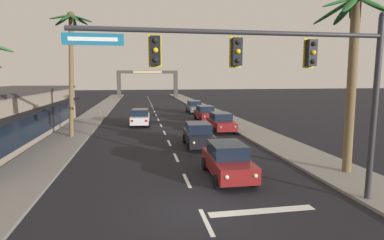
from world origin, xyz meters
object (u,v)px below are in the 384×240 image
Objects in this scene: sedan_parked_mid_kerb at (221,122)px; sedan_parked_far_kerb at (205,113)px; palm_left_second at (71,53)px; sedan_lead_at_stop_bar at (227,160)px; sedan_parked_nearest_kerb at (194,107)px; palm_right_nearest at (353,54)px; sedan_oncoming_far at (140,117)px; town_gateway_arch at (148,80)px; traffic_signal_mast at (285,69)px; sedan_third_in_queue at (199,135)px.

sedan_parked_mid_kerb and sedan_parked_far_kerb have the same top height.
palm_left_second is (-12.34, -0.82, 5.85)m from sedan_parked_mid_kerb.
sedan_parked_nearest_kerb is (3.26, 26.82, 0.00)m from sedan_lead_at_stop_bar.
sedan_oncoming_far is at bearing 119.69° from palm_right_nearest.
palm_left_second reaches higher than sedan_parked_mid_kerb.
town_gateway_arch is (2.06, 42.84, 3.31)m from sedan_oncoming_far.
palm_right_nearest is at bearing -82.46° from town_gateway_arch.
sedan_parked_nearest_kerb is (2.37, 30.63, -4.29)m from traffic_signal_mast.
sedan_oncoming_far is 1.01× the size of sedan_parked_nearest_kerb.
sedan_parked_mid_kerb is (7.14, -4.68, 0.00)m from sedan_oncoming_far.
sedan_parked_mid_kerb is 6.91m from sedan_parked_far_kerb.
sedan_oncoming_far is (-4.98, 20.88, -4.29)m from traffic_signal_mast.
palm_right_nearest is at bearing -38.49° from palm_left_second.
sedan_parked_far_kerb is at bearing 31.90° from palm_left_second.
traffic_signal_mast reaches higher than sedan_parked_nearest_kerb.
town_gateway_arch is (-2.03, 59.91, 3.31)m from sedan_lead_at_stop_bar.
sedan_lead_at_stop_bar is 60.03m from town_gateway_arch.
palm_right_nearest reaches higher than town_gateway_arch.
palm_right_nearest is (2.71, -27.39, 5.09)m from sedan_parked_nearest_kerb.
traffic_signal_mast is at bearing -97.60° from sedan_parked_mid_kerb.
palm_left_second is (-9.18, 4.81, 5.85)m from sedan_third_in_queue.
town_gateway_arch is (-5.15, 40.62, 3.31)m from sedan_parked_far_kerb.
sedan_parked_mid_kerb is (2.16, 16.19, -4.29)m from traffic_signal_mast.
sedan_oncoming_far and sedan_parked_nearest_kerb have the same top height.
town_gateway_arch is at bearing 81.46° from palm_left_second.
palm_right_nearest is (5.08, 3.24, 0.80)m from traffic_signal_mast.
sedan_lead_at_stop_bar is 0.99× the size of sedan_oncoming_far.
traffic_signal_mast reaches higher than sedan_third_in_queue.
traffic_signal_mast is 2.50× the size of sedan_parked_mid_kerb.
sedan_third_in_queue and sedan_oncoming_far have the same top height.
sedan_parked_mid_kerb is at bearing -90.58° from sedan_parked_far_kerb.
traffic_signal_mast is 5.81m from sedan_lead_at_stop_bar.
sedan_lead_at_stop_bar is (-0.89, 3.81, -4.29)m from traffic_signal_mast.
sedan_parked_far_kerb is (0.07, 6.91, 0.00)m from sedan_parked_mid_kerb.
palm_right_nearest is (2.85, -19.86, 5.09)m from sedan_parked_far_kerb.
sedan_parked_nearest_kerb is at bearing 95.65° from palm_right_nearest.
traffic_signal_mast reaches higher than sedan_oncoming_far.
sedan_parked_mid_kerb is (3.16, 5.63, 0.00)m from sedan_third_in_queue.
traffic_signal_mast is 1.26× the size of palm_right_nearest.
sedan_parked_far_kerb is (3.23, 12.53, 0.00)m from sedan_third_in_queue.
sedan_lead_at_stop_bar is 19.54m from sedan_parked_far_kerb.
sedan_parked_far_kerb is at bearing 84.48° from traffic_signal_mast.
traffic_signal_mast reaches higher than sedan_parked_mid_kerb.
sedan_parked_mid_kerb is at bearing 102.70° from palm_right_nearest.
sedan_parked_nearest_kerb is 20.61m from palm_left_second.
sedan_lead_at_stop_bar is at bearing -88.06° from town_gateway_arch.
sedan_third_in_queue is at bearing -68.92° from sedan_oncoming_far.
sedan_lead_at_stop_bar is 27.02m from sedan_parked_nearest_kerb.
sedan_parked_mid_kerb is at bearing 82.40° from traffic_signal_mast.
palm_left_second reaches higher than sedan_lead_at_stop_bar.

